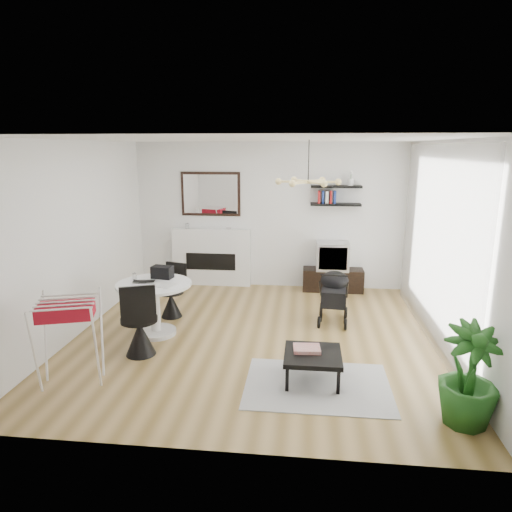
# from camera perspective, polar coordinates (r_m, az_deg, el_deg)

# --- Properties ---
(floor) EXTENTS (5.00, 5.00, 0.00)m
(floor) POSITION_cam_1_polar(r_m,az_deg,el_deg) (6.52, -0.24, -10.09)
(floor) COLOR olive
(floor) RESTS_ON ground
(ceiling) EXTENTS (5.00, 5.00, 0.00)m
(ceiling) POSITION_cam_1_polar(r_m,az_deg,el_deg) (5.98, -0.26, 14.38)
(ceiling) COLOR white
(ceiling) RESTS_ON wall_back
(wall_back) EXTENTS (5.00, 0.00, 5.00)m
(wall_back) POSITION_cam_1_polar(r_m,az_deg,el_deg) (8.56, 1.66, 5.02)
(wall_back) COLOR white
(wall_back) RESTS_ON floor
(wall_left) EXTENTS (0.00, 5.00, 5.00)m
(wall_left) POSITION_cam_1_polar(r_m,az_deg,el_deg) (6.85, -21.52, 1.96)
(wall_left) COLOR white
(wall_left) RESTS_ON floor
(wall_right) EXTENTS (0.00, 5.00, 5.00)m
(wall_right) POSITION_cam_1_polar(r_m,az_deg,el_deg) (6.34, 22.84, 0.98)
(wall_right) COLOR white
(wall_right) RESTS_ON floor
(sheer_curtain) EXTENTS (0.04, 3.60, 2.60)m
(sheer_curtain) POSITION_cam_1_polar(r_m,az_deg,el_deg) (6.50, 21.51, 1.38)
(sheer_curtain) COLOR white
(sheer_curtain) RESTS_ON wall_right
(fireplace) EXTENTS (1.50, 0.17, 2.16)m
(fireplace) POSITION_cam_1_polar(r_m,az_deg,el_deg) (8.76, -5.60, 0.73)
(fireplace) COLOR white
(fireplace) RESTS_ON floor
(shelf_lower) EXTENTS (0.90, 0.25, 0.04)m
(shelf_lower) POSITION_cam_1_polar(r_m,az_deg,el_deg) (8.38, 9.92, 6.38)
(shelf_lower) COLOR black
(shelf_lower) RESTS_ON wall_back
(shelf_upper) EXTENTS (0.90, 0.25, 0.04)m
(shelf_upper) POSITION_cam_1_polar(r_m,az_deg,el_deg) (8.35, 10.01, 8.56)
(shelf_upper) COLOR black
(shelf_upper) RESTS_ON wall_back
(pendant_lamp) EXTENTS (0.90, 0.90, 0.10)m
(pendant_lamp) POSITION_cam_1_polar(r_m,az_deg,el_deg) (6.25, 6.53, 9.21)
(pendant_lamp) COLOR #D4BB6F
(pendant_lamp) RESTS_ON ceiling
(tv_console) EXTENTS (1.10, 0.39, 0.41)m
(tv_console) POSITION_cam_1_polar(r_m,az_deg,el_deg) (8.59, 9.57, -2.94)
(tv_console) COLOR black
(tv_console) RESTS_ON floor
(crt_tv) EXTENTS (0.59, 0.51, 0.51)m
(crt_tv) POSITION_cam_1_polar(r_m,az_deg,el_deg) (8.47, 9.52, 0.06)
(crt_tv) COLOR #BABABD
(crt_tv) RESTS_ON tv_console
(dining_table) EXTENTS (1.04, 1.04, 0.76)m
(dining_table) POSITION_cam_1_polar(r_m,az_deg,el_deg) (6.59, -12.54, -5.46)
(dining_table) COLOR white
(dining_table) RESTS_ON floor
(laptop) EXTENTS (0.33, 0.23, 0.02)m
(laptop) POSITION_cam_1_polar(r_m,az_deg,el_deg) (6.52, -13.92, -3.24)
(laptop) COLOR black
(laptop) RESTS_ON dining_table
(black_bag) EXTENTS (0.32, 0.22, 0.18)m
(black_bag) POSITION_cam_1_polar(r_m,az_deg,el_deg) (6.71, -11.63, -1.99)
(black_bag) COLOR black
(black_bag) RESTS_ON dining_table
(newspaper) EXTENTS (0.38, 0.35, 0.01)m
(newspaper) POSITION_cam_1_polar(r_m,az_deg,el_deg) (6.38, -11.36, -3.56)
(newspaper) COLOR silver
(newspaper) RESTS_ON dining_table
(drinking_glass) EXTENTS (0.05, 0.05, 0.09)m
(drinking_glass) POSITION_cam_1_polar(r_m,az_deg,el_deg) (6.75, -14.95, -2.46)
(drinking_glass) COLOR white
(drinking_glass) RESTS_ON dining_table
(chair_far) EXTENTS (0.43, 0.44, 0.84)m
(chair_far) POSITION_cam_1_polar(r_m,az_deg,el_deg) (7.31, -10.48, -5.45)
(chair_far) COLOR black
(chair_far) RESTS_ON floor
(chair_near) EXTENTS (0.52, 0.53, 0.98)m
(chair_near) POSITION_cam_1_polar(r_m,az_deg,el_deg) (6.06, -14.31, -9.23)
(chair_near) COLOR black
(chair_near) RESTS_ON floor
(drying_rack) EXTENTS (0.82, 0.79, 0.99)m
(drying_rack) POSITION_cam_1_polar(r_m,az_deg,el_deg) (5.53, -22.26, -9.71)
(drying_rack) COLOR white
(drying_rack) RESTS_ON floor
(stroller) EXTENTS (0.49, 0.73, 0.86)m
(stroller) POSITION_cam_1_polar(r_m,az_deg,el_deg) (7.04, 9.69, -5.22)
(stroller) COLOR black
(stroller) RESTS_ON floor
(rug) EXTENTS (1.61, 1.16, 0.01)m
(rug) POSITION_cam_1_polar(r_m,az_deg,el_deg) (5.35, 7.68, -15.74)
(rug) COLOR #B0B0B0
(rug) RESTS_ON floor
(coffee_table) EXTENTS (0.64, 0.64, 0.33)m
(coffee_table) POSITION_cam_1_polar(r_m,az_deg,el_deg) (5.31, 7.11, -12.32)
(coffee_table) COLOR black
(coffee_table) RESTS_ON rug
(magazines) EXTENTS (0.32, 0.26, 0.04)m
(magazines) POSITION_cam_1_polar(r_m,az_deg,el_deg) (5.34, 6.37, -11.45)
(magazines) COLOR #B5322D
(magazines) RESTS_ON coffee_table
(potted_plant) EXTENTS (0.68, 0.68, 1.01)m
(potted_plant) POSITION_cam_1_polar(r_m,az_deg,el_deg) (4.88, 25.07, -13.38)
(potted_plant) COLOR #1C5117
(potted_plant) RESTS_ON floor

